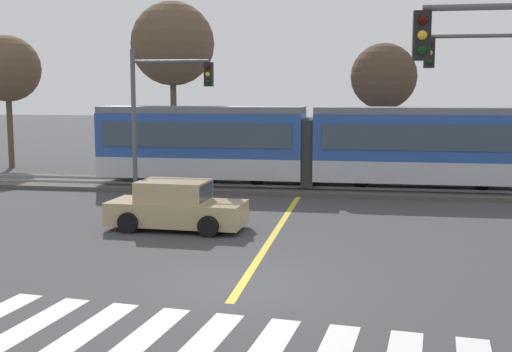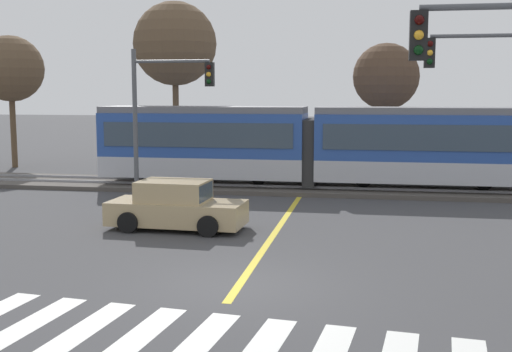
% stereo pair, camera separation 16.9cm
% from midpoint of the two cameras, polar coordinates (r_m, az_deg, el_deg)
% --- Properties ---
extents(ground_plane, '(200.00, 200.00, 0.00)m').
position_cam_midpoint_polar(ground_plane, '(14.28, -1.70, -9.75)').
color(ground_plane, '#3D3D3F').
extents(track_bed, '(120.00, 4.00, 0.18)m').
position_cam_midpoint_polar(track_bed, '(28.04, 4.02, -1.05)').
color(track_bed, '#4C4742').
rests_on(track_bed, ground).
extents(rail_near, '(120.00, 0.08, 0.10)m').
position_cam_midpoint_polar(rail_near, '(27.31, 3.87, -0.98)').
color(rail_near, '#939399').
rests_on(rail_near, track_bed).
extents(rail_far, '(120.00, 0.08, 0.10)m').
position_cam_midpoint_polar(rail_far, '(28.73, 4.16, -0.57)').
color(rail_far, '#939399').
rests_on(rail_far, track_bed).
extents(light_rail_tram, '(18.50, 2.64, 3.43)m').
position_cam_midpoint_polar(light_rail_tram, '(27.79, 4.58, 2.93)').
color(light_rail_tram, '#B7BAC1').
rests_on(light_rail_tram, track_bed).
extents(crosswalk_stripe_2, '(0.86, 2.84, 0.01)m').
position_cam_midpoint_polar(crosswalk_stripe_2, '(12.82, -19.25, -12.20)').
color(crosswalk_stripe_2, silver).
rests_on(crosswalk_stripe_2, ground).
extents(crosswalk_stripe_3, '(0.86, 2.84, 0.01)m').
position_cam_midpoint_polar(crosswalk_stripe_3, '(12.24, -14.92, -12.97)').
color(crosswalk_stripe_3, silver).
rests_on(crosswalk_stripe_3, ground).
extents(crosswalk_stripe_4, '(0.86, 2.84, 0.01)m').
position_cam_midpoint_polar(crosswalk_stripe_4, '(11.75, -10.16, -13.72)').
color(crosswalk_stripe_4, silver).
rests_on(crosswalk_stripe_4, ground).
extents(crosswalk_stripe_5, '(0.86, 2.84, 0.01)m').
position_cam_midpoint_polar(crosswalk_stripe_5, '(11.33, -4.99, -14.44)').
color(crosswalk_stripe_5, silver).
rests_on(crosswalk_stripe_5, ground).
extents(crosswalk_stripe_6, '(0.86, 2.84, 0.01)m').
position_cam_midpoint_polar(crosswalk_stripe_6, '(11.01, 0.56, -15.07)').
color(crosswalk_stripe_6, silver).
rests_on(crosswalk_stripe_6, ground).
extents(lane_centre_line, '(0.20, 13.44, 0.01)m').
position_cam_midpoint_polar(lane_centre_line, '(19.54, 1.49, -5.03)').
color(lane_centre_line, gold).
rests_on(lane_centre_line, ground).
extents(sedan_crossing, '(4.27, 2.05, 1.52)m').
position_cam_midpoint_polar(sedan_crossing, '(20.05, -7.32, -2.74)').
color(sedan_crossing, tan).
rests_on(sedan_crossing, ground).
extents(traffic_light_far_left, '(3.25, 0.38, 5.87)m').
position_cam_midpoint_polar(traffic_light_far_left, '(25.03, -8.69, 6.47)').
color(traffic_light_far_left, '#515459').
rests_on(traffic_light_far_left, ground).
extents(bare_tree_far_west, '(3.67, 3.67, 7.38)m').
position_cam_midpoint_polar(bare_tree_far_west, '(38.70, -21.36, 8.85)').
color(bare_tree_far_west, brown).
rests_on(bare_tree_far_west, ground).
extents(bare_tree_west, '(4.30, 4.30, 8.87)m').
position_cam_midpoint_polar(bare_tree_west, '(33.96, -7.57, 11.54)').
color(bare_tree_west, brown).
rests_on(bare_tree_west, ground).
extents(bare_tree_east, '(3.34, 3.34, 6.69)m').
position_cam_midpoint_polar(bare_tree_east, '(33.37, 11.14, 8.62)').
color(bare_tree_east, brown).
rests_on(bare_tree_east, ground).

